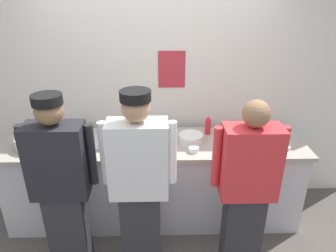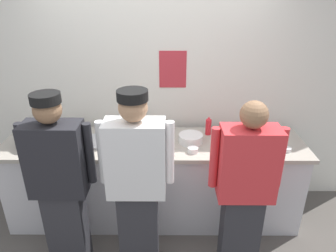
% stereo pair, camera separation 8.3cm
% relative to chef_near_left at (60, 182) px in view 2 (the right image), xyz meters
% --- Properties ---
extents(ground_plane, '(9.00, 9.00, 0.00)m').
position_rel_chef_near_left_xyz_m(ground_plane, '(0.75, 0.27, -0.88)').
color(ground_plane, '#514C47').
extents(wall_back, '(4.79, 0.11, 2.91)m').
position_rel_chef_near_left_xyz_m(wall_back, '(0.75, 1.14, 0.57)').
color(wall_back, silver).
rests_on(wall_back, ground).
extents(prep_counter, '(3.06, 0.72, 0.92)m').
position_rel_chef_near_left_xyz_m(prep_counter, '(0.75, 0.65, -0.42)').
color(prep_counter, silver).
rests_on(prep_counter, ground).
extents(chef_near_left, '(0.60, 0.24, 1.65)m').
position_rel_chef_near_left_xyz_m(chef_near_left, '(0.00, 0.00, 0.00)').
color(chef_near_left, '#2D2D33').
rests_on(chef_near_left, ground).
extents(chef_center, '(0.61, 0.24, 1.69)m').
position_rel_chef_near_left_xyz_m(chef_center, '(0.64, -0.03, 0.02)').
color(chef_center, '#2D2D33').
rests_on(chef_center, ground).
extents(chef_far_right, '(0.59, 0.24, 1.61)m').
position_rel_chef_near_left_xyz_m(chef_far_right, '(1.53, -0.04, -0.03)').
color(chef_far_right, '#2D2D33').
rests_on(chef_far_right, ground).
extents(plate_stack_front, '(0.24, 0.24, 0.08)m').
position_rel_chef_near_left_xyz_m(plate_stack_front, '(1.12, 0.65, 0.08)').
color(plate_stack_front, white).
rests_on(plate_stack_front, prep_counter).
extents(plate_stack_rear, '(0.24, 0.24, 0.05)m').
position_rel_chef_near_left_xyz_m(plate_stack_rear, '(0.81, 0.79, 0.06)').
color(plate_stack_rear, white).
rests_on(plate_stack_rear, prep_counter).
extents(mixing_bowl_steel, '(0.39, 0.39, 0.12)m').
position_rel_chef_near_left_xyz_m(mixing_bowl_steel, '(-0.41, 0.60, 0.10)').
color(mixing_bowl_steel, '#B7BABF').
rests_on(mixing_bowl_steel, prep_counter).
extents(sheet_tray, '(0.51, 0.37, 0.02)m').
position_rel_chef_near_left_xyz_m(sheet_tray, '(0.10, 0.64, 0.05)').
color(sheet_tray, '#B7BABF').
rests_on(sheet_tray, prep_counter).
extents(squeeze_bottle_primary, '(0.06, 0.06, 0.20)m').
position_rel_chef_near_left_xyz_m(squeeze_bottle_primary, '(1.81, 0.76, 0.13)').
color(squeeze_bottle_primary, red).
rests_on(squeeze_bottle_primary, prep_counter).
extents(squeeze_bottle_secondary, '(0.06, 0.06, 0.20)m').
position_rel_chef_near_left_xyz_m(squeeze_bottle_secondary, '(1.32, 0.83, 0.13)').
color(squeeze_bottle_secondary, red).
rests_on(squeeze_bottle_secondary, prep_counter).
extents(ramekin_yellow_sauce, '(0.11, 0.11, 0.04)m').
position_rel_chef_near_left_xyz_m(ramekin_yellow_sauce, '(0.87, 0.55, 0.06)').
color(ramekin_yellow_sauce, white).
rests_on(ramekin_yellow_sauce, prep_counter).
extents(ramekin_orange_sauce, '(0.11, 0.11, 0.04)m').
position_rel_chef_near_left_xyz_m(ramekin_orange_sauce, '(1.89, 0.65, 0.06)').
color(ramekin_orange_sauce, white).
rests_on(ramekin_orange_sauce, prep_counter).
extents(ramekin_green_sauce, '(0.08, 0.08, 0.04)m').
position_rel_chef_near_left_xyz_m(ramekin_green_sauce, '(2.03, 0.47, 0.06)').
color(ramekin_green_sauce, white).
rests_on(ramekin_green_sauce, prep_counter).
extents(ramekin_red_sauce, '(0.10, 0.10, 0.05)m').
position_rel_chef_near_left_xyz_m(ramekin_red_sauce, '(1.13, 0.44, 0.06)').
color(ramekin_red_sauce, white).
rests_on(ramekin_red_sauce, prep_counter).
extents(chefs_knife, '(0.27, 0.03, 0.02)m').
position_rel_chef_near_left_xyz_m(chefs_knife, '(0.49, 0.75, 0.04)').
color(chefs_knife, '#B7BABF').
rests_on(chefs_knife, prep_counter).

